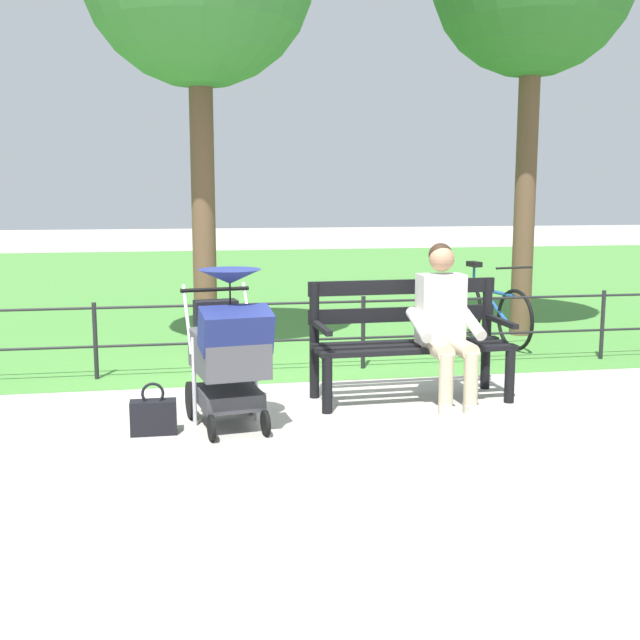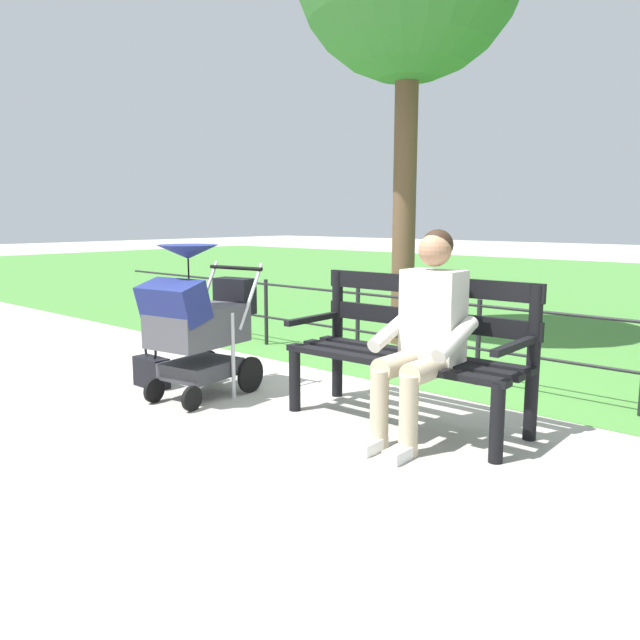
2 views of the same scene
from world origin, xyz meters
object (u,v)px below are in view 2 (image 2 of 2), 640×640
object	(u,v)px
park_bench	(412,344)
handbag	(151,371)
stroller	(197,320)
person_on_bench	(424,330)

from	to	relation	value
park_bench	handbag	xyz separation A→B (m)	(2.03, 0.65, -0.40)
park_bench	stroller	bearing A→B (deg)	21.43
person_on_bench	stroller	distance (m)	1.77
person_on_bench	stroller	size ratio (longest dim) A/B	1.11
handbag	person_on_bench	bearing A→B (deg)	-169.35
person_on_bench	handbag	bearing A→B (deg)	10.65
stroller	handbag	world-z (taller)	stroller
park_bench	stroller	size ratio (longest dim) A/B	1.41
person_on_bench	handbag	world-z (taller)	person_on_bench
person_on_bench	handbag	size ratio (longest dim) A/B	3.45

